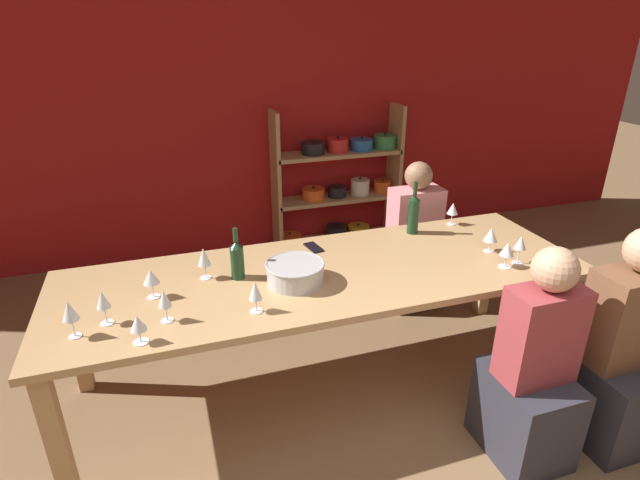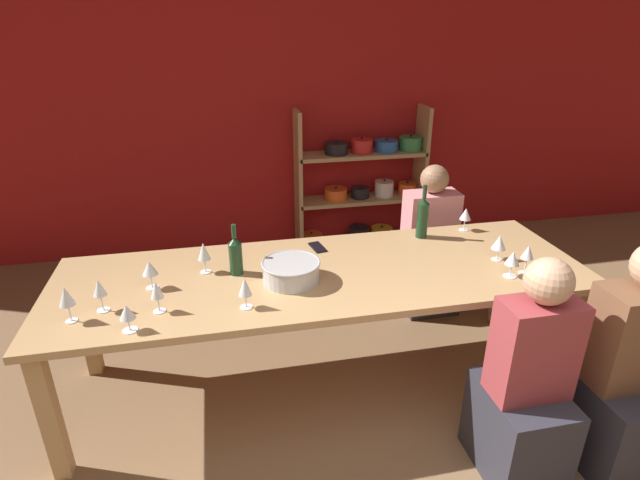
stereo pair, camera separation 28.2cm
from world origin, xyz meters
TOP-DOWN VIEW (x-y plane):
  - wall_back_red at (0.00, 3.83)m, footprint 8.80×0.06m
  - shelf_unit at (0.84, 3.63)m, footprint 1.25×0.30m
  - dining_table at (0.01, 1.63)m, footprint 2.96×0.97m
  - mixing_bowl at (-0.18, 1.56)m, footprint 0.32×0.32m
  - wine_bottle_green at (0.73, 1.97)m, footprint 0.07×0.07m
  - wine_bottle_dark at (-0.46, 1.71)m, footprint 0.07×0.07m
  - wine_glass_white_a at (-1.25, 1.38)m, footprint 0.07×0.07m
  - wine_glass_empty_a at (1.06, 2.02)m, footprint 0.07×0.07m
  - wine_glass_empty_b at (-0.97, 1.24)m, footprint 0.07×0.07m
  - wine_glass_red_a at (-1.12, 1.45)m, footprint 0.06×0.06m
  - wine_glass_red_b at (-0.85, 1.38)m, footprint 0.06×0.06m
  - wine_glass_white_b at (1.04, 1.57)m, footprint 0.08×0.08m
  - wine_glass_red_c at (1.00, 1.36)m, footprint 0.08×0.08m
  - wine_glass_red_d at (-0.44, 1.34)m, footprint 0.07×0.07m
  - wine_glass_red_e at (-0.91, 1.63)m, footprint 0.08×0.08m
  - wine_glass_white_c at (1.10, 1.38)m, footprint 0.07×0.07m
  - wine_glass_white_d at (-0.63, 1.76)m, footprint 0.07×0.07m
  - cell_phone at (0.04, 1.94)m, footprint 0.10×0.16m
  - person_near_a at (0.81, 0.81)m, footprint 0.36×0.45m
  - person_far_a at (0.99, 2.40)m, footprint 0.39×0.48m
  - person_near_b at (1.33, 0.80)m, footprint 0.42×0.52m

SIDE VIEW (x-z plane):
  - person_far_a at x=0.99m, z-range -0.15..0.98m
  - person_near_a at x=0.81m, z-range -0.15..1.02m
  - person_near_b at x=1.33m, z-range -0.16..1.03m
  - shelf_unit at x=0.84m, z-range -0.10..1.23m
  - dining_table at x=0.01m, z-range 0.31..1.09m
  - cell_phone at x=0.04m, z-range 0.78..0.79m
  - mixing_bowl at x=-0.18m, z-range 0.78..0.89m
  - wine_glass_empty_b at x=-0.97m, z-range 0.80..0.94m
  - wine_glass_red_c at x=1.00m, z-range 0.81..0.96m
  - wine_glass_white_b at x=1.04m, z-range 0.81..0.96m
  - wine_glass_red_d at x=-0.44m, z-range 0.80..0.97m
  - wine_glass_empty_a at x=1.06m, z-range 0.81..0.97m
  - wine_glass_red_e at x=-0.91m, z-range 0.81..0.97m
  - wine_glass_red_b at x=-0.85m, z-range 0.81..0.97m
  - wine_bottle_dark at x=-0.46m, z-range 0.74..1.04m
  - wine_glass_red_a at x=-1.12m, z-range 0.81..0.98m
  - wine_glass_white_d at x=-0.63m, z-range 0.81..0.99m
  - wine_glass_white_c at x=1.10m, z-range 0.81..0.98m
  - wine_glass_white_a at x=-1.25m, z-range 0.81..1.00m
  - wine_bottle_green at x=0.73m, z-range 0.74..1.09m
  - wall_back_red at x=0.00m, z-range 0.00..2.70m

